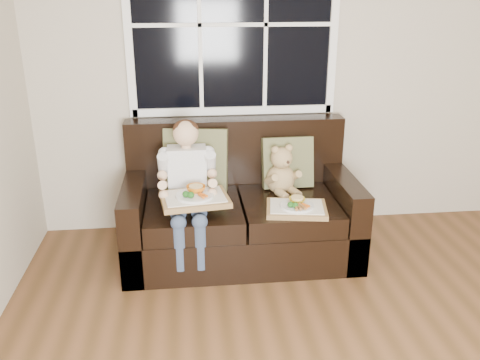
{
  "coord_description": "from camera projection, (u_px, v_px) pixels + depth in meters",
  "views": [
    {
      "loc": [
        -1.06,
        -1.49,
        1.9
      ],
      "look_at": [
        -0.69,
        1.85,
        0.64
      ],
      "focal_mm": 38.0,
      "sensor_mm": 36.0,
      "label": 1
    }
  ],
  "objects": [
    {
      "name": "pillow_right",
      "position": [
        287.0,
        162.0,
        3.92
      ],
      "size": [
        0.4,
        0.19,
        0.4
      ],
      "rotation": [
        -0.21,
        0.0,
        0.03
      ],
      "color": "brown",
      "rests_on": "loveseat"
    },
    {
      "name": "window_back",
      "position": [
        233.0,
        25.0,
        3.82
      ],
      "size": [
        1.62,
        0.04,
        1.37
      ],
      "color": "black",
      "rests_on": "room_walls"
    },
    {
      "name": "child",
      "position": [
        187.0,
        177.0,
        3.59
      ],
      "size": [
        0.4,
        0.6,
        0.91
      ],
      "color": "silver",
      "rests_on": "loveseat"
    },
    {
      "name": "tray_right",
      "position": [
        297.0,
        208.0,
        3.53
      ],
      "size": [
        0.46,
        0.38,
        0.09
      ],
      "rotation": [
        0.0,
        0.0,
        -0.17
      ],
      "color": "#997845",
      "rests_on": "loveseat"
    },
    {
      "name": "teddy_bear",
      "position": [
        281.0,
        173.0,
        3.82
      ],
      "size": [
        0.27,
        0.32,
        0.39
      ],
      "rotation": [
        0.0,
        0.0,
        0.3
      ],
      "color": "tan",
      "rests_on": "loveseat"
    },
    {
      "name": "pillow_left",
      "position": [
        196.0,
        160.0,
        3.84
      ],
      "size": [
        0.51,
        0.29,
        0.49
      ],
      "rotation": [
        -0.21,
        0.0,
        -0.16
      ],
      "color": "brown",
      "rests_on": "loveseat"
    },
    {
      "name": "tray_left",
      "position": [
        195.0,
        197.0,
        3.44
      ],
      "size": [
        0.49,
        0.4,
        0.1
      ],
      "rotation": [
        0.0,
        0.0,
        0.14
      ],
      "color": "#997845",
      "rests_on": "child"
    },
    {
      "name": "loveseat",
      "position": [
        240.0,
        212.0,
        3.86
      ],
      "size": [
        1.7,
        0.92,
        0.96
      ],
      "color": "black",
      "rests_on": "ground"
    }
  ]
}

